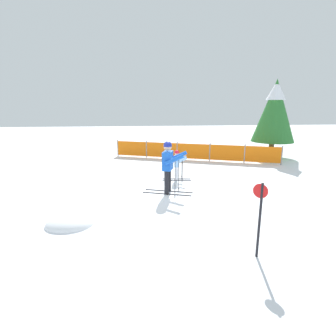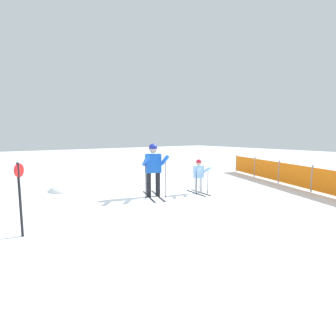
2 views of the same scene
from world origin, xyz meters
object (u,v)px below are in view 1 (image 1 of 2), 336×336
skier_child (177,163)px  conifer_far (275,110)px  trail_marker (260,212)px  safety_fence (193,151)px  skier_adult (169,162)px

skier_child → conifer_far: size_ratio=0.28×
trail_marker → safety_fence: bearing=86.5°
skier_child → trail_marker: 5.67m
skier_child → trail_marker: trail_marker is taller
skier_adult → safety_fence: 5.71m
safety_fence → conifer_far: 5.11m
skier_adult → safety_fence: (1.90, 5.35, -0.58)m
safety_fence → skier_child: bearing=-110.2°
skier_adult → safety_fence: bearing=89.0°
safety_fence → conifer_far: conifer_far is taller
skier_child → trail_marker: size_ratio=0.80×
conifer_far → trail_marker: size_ratio=2.86×
skier_adult → skier_child: size_ratio=1.47×
skier_adult → skier_child: 1.69m
conifer_far → trail_marker: conifer_far is taller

